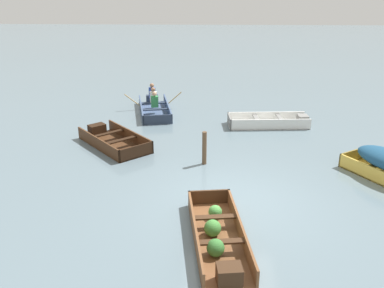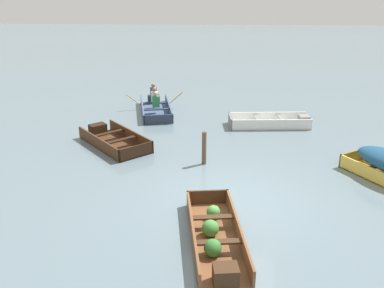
# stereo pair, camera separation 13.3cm
# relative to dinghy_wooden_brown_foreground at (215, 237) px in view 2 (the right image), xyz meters

# --- Properties ---
(ground_plane) EXTENTS (80.00, 80.00, 0.00)m
(ground_plane) POSITION_rel_dinghy_wooden_brown_foreground_xyz_m (0.42, 1.80, -0.16)
(ground_plane) COLOR slate
(dinghy_wooden_brown_foreground) EXTENTS (1.38, 3.19, 0.40)m
(dinghy_wooden_brown_foreground) POSITION_rel_dinghy_wooden_brown_foreground_xyz_m (0.00, 0.00, 0.00)
(dinghy_wooden_brown_foreground) COLOR brown
(dinghy_wooden_brown_foreground) RESTS_ON ground
(skiff_white_mid_moored) EXTENTS (2.98, 1.14, 0.40)m
(skiff_white_mid_moored) POSITION_rel_dinghy_wooden_brown_foreground_xyz_m (2.17, 7.52, -0.02)
(skiff_white_mid_moored) COLOR white
(skiff_white_mid_moored) RESTS_ON ground
(skiff_dark_varnish_far_moored) EXTENTS (2.72, 2.86, 0.41)m
(skiff_dark_varnish_far_moored) POSITION_rel_dinghy_wooden_brown_foreground_xyz_m (-3.35, 5.49, -0.02)
(skiff_dark_varnish_far_moored) COLOR #4C2D19
(skiff_dark_varnish_far_moored) RESTS_ON ground
(rowboat_slate_blue_with_crew) EXTENTS (2.33, 3.18, 0.92)m
(rowboat_slate_blue_with_crew) POSITION_rel_dinghy_wooden_brown_foreground_xyz_m (-2.39, 9.21, 0.06)
(rowboat_slate_blue_with_crew) COLOR #475B7F
(rowboat_slate_blue_with_crew) RESTS_ON ground
(mooring_post) EXTENTS (0.13, 0.13, 1.00)m
(mooring_post) POSITION_rel_dinghy_wooden_brown_foreground_xyz_m (-0.31, 4.02, 0.34)
(mooring_post) COLOR brown
(mooring_post) RESTS_ON ground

